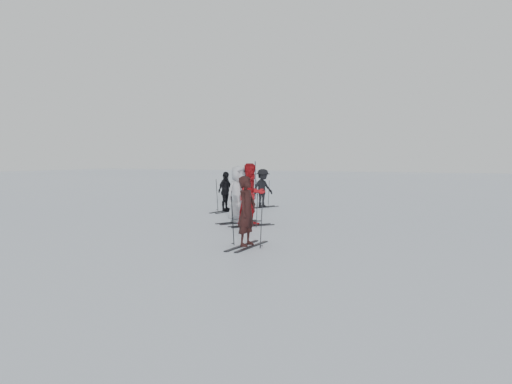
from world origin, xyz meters
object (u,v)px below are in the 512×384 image
skier_near_dark (247,212)px  skier_grey (239,195)px  skier_uphill_far (263,189)px  skier_red (251,195)px  skier_uphill_left (225,192)px  piste_marker (255,180)px

skier_near_dark → skier_grey: skier_grey is taller
skier_near_dark → skier_uphill_far: bearing=22.4°
skier_red → skier_uphill_far: (-2.18, 5.48, -0.16)m
skier_red → skier_near_dark: bearing=-120.8°
skier_red → skier_uphill_far: 5.90m
skier_red → skier_uphill_left: bearing=74.8°
skier_uphill_left → skier_uphill_far: bearing=-13.1°
skier_grey → piste_marker: (-3.67, 8.75, 0.05)m
skier_grey → skier_near_dark: bearing=-122.9°
skier_grey → skier_uphill_far: bearing=42.9°
piste_marker → skier_grey: bearing=-67.3°
skier_near_dark → skier_uphill_left: (-4.36, 6.67, -0.06)m
skier_near_dark → skier_uphill_far: 9.56m
piste_marker → skier_near_dark: bearing=-64.8°
skier_near_dark → piste_marker: piste_marker is taller
skier_uphill_left → skier_uphill_far: skier_uphill_far is taller
skier_red → piste_marker: (-4.41, 9.29, 0.00)m
skier_red → piste_marker: bearing=59.9°
skier_uphill_far → skier_grey: bearing=-141.9°
skier_uphill_far → piste_marker: (-2.23, 3.81, 0.16)m
skier_near_dark → skier_red: skier_red is taller
skier_uphill_left → skier_near_dark: bearing=-143.1°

